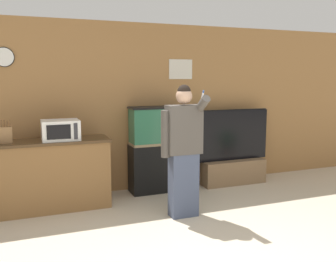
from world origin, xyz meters
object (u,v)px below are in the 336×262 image
counter_island (53,175)px  aquarium_on_stand (158,149)px  knife_block (6,134)px  person_standing (183,149)px  tv_on_stand (232,162)px  microwave (61,130)px

counter_island → aquarium_on_stand: (1.59, 0.25, 0.19)m
counter_island → knife_block: size_ratio=5.08×
aquarium_on_stand → person_standing: bearing=-93.4°
knife_block → tv_on_stand: (3.44, 0.26, -0.70)m
microwave → knife_block: (-0.67, -0.01, -0.02)m
counter_island → microwave: size_ratio=3.14×
aquarium_on_stand → person_standing: (-0.07, -1.13, 0.21)m
microwave → aquarium_on_stand: 1.56m
knife_block → tv_on_stand: same height
knife_block → person_standing: 2.24m
knife_block → aquarium_on_stand: 2.19m
counter_island → knife_block: 0.80m
knife_block → counter_island: bearing=4.0°
counter_island → microwave: microwave is taller
counter_island → knife_block: (-0.55, -0.04, 0.58)m
counter_island → person_standing: bearing=-29.8°
microwave → aquarium_on_stand: size_ratio=0.36×
aquarium_on_stand → person_standing: size_ratio=0.79×
knife_block → aquarium_on_stand: size_ratio=0.22×
microwave → person_standing: person_standing is taller
counter_island → knife_block: bearing=-176.0°
aquarium_on_stand → tv_on_stand: size_ratio=1.00×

